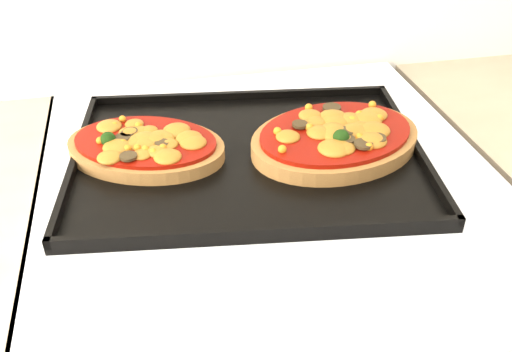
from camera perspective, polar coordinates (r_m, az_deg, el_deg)
name	(u,v)px	position (r m, az deg, el deg)	size (l,w,h in m)	color
baking_tray	(248,154)	(0.76, -0.79, 2.22)	(0.46, 0.34, 0.02)	black
pizza_left	(146,145)	(0.77, -10.97, 3.07)	(0.21, 0.14, 0.03)	#A07237
pizza_right	(335,137)	(0.78, 7.93, 3.92)	(0.24, 0.17, 0.03)	#A07237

